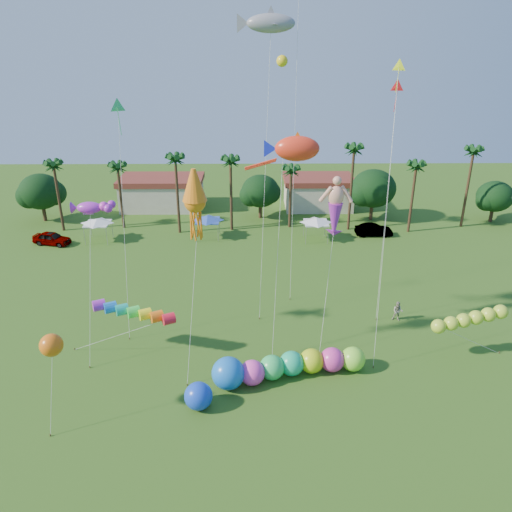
{
  "coord_description": "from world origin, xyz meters",
  "views": [
    {
      "loc": [
        -0.37,
        -24.31,
        23.84
      ],
      "look_at": [
        0.0,
        10.0,
        9.0
      ],
      "focal_mm": 35.0,
      "sensor_mm": 36.0,
      "label": 1
    }
  ],
  "objects_px": {
    "spectator_b": "(398,311)",
    "caterpillar_inflatable": "(284,366)",
    "car_a": "(52,238)",
    "car_b": "(374,230)",
    "blue_ball": "(198,396)"
  },
  "relations": [
    {
      "from": "car_a",
      "to": "blue_ball",
      "type": "height_order",
      "value": "blue_ball"
    },
    {
      "from": "spectator_b",
      "to": "caterpillar_inflatable",
      "type": "bearing_deg",
      "value": -124.08
    },
    {
      "from": "car_a",
      "to": "car_b",
      "type": "relative_size",
      "value": 0.99
    },
    {
      "from": "blue_ball",
      "to": "caterpillar_inflatable",
      "type": "bearing_deg",
      "value": 28.48
    },
    {
      "from": "car_a",
      "to": "blue_ball",
      "type": "relative_size",
      "value": 2.4
    },
    {
      "from": "car_a",
      "to": "car_b",
      "type": "height_order",
      "value": "car_a"
    },
    {
      "from": "spectator_b",
      "to": "blue_ball",
      "type": "distance_m",
      "value": 20.88
    },
    {
      "from": "spectator_b",
      "to": "caterpillar_inflatable",
      "type": "relative_size",
      "value": 0.16
    },
    {
      "from": "spectator_b",
      "to": "blue_ball",
      "type": "relative_size",
      "value": 0.95
    },
    {
      "from": "car_a",
      "to": "caterpillar_inflatable",
      "type": "bearing_deg",
      "value": -120.98
    },
    {
      "from": "caterpillar_inflatable",
      "to": "blue_ball",
      "type": "bearing_deg",
      "value": -164.5
    },
    {
      "from": "spectator_b",
      "to": "caterpillar_inflatable",
      "type": "height_order",
      "value": "caterpillar_inflatable"
    },
    {
      "from": "car_b",
      "to": "blue_ball",
      "type": "relative_size",
      "value": 2.43
    },
    {
      "from": "car_a",
      "to": "blue_ball",
      "type": "xyz_separation_m",
      "value": [
        21.54,
        -31.01,
        0.18
      ]
    },
    {
      "from": "car_a",
      "to": "caterpillar_inflatable",
      "type": "height_order",
      "value": "caterpillar_inflatable"
    }
  ]
}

